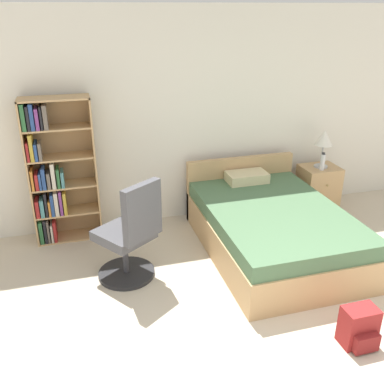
{
  "coord_description": "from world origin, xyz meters",
  "views": [
    {
      "loc": [
        -1.45,
        -1.75,
        2.56
      ],
      "look_at": [
        -0.39,
        1.98,
        0.87
      ],
      "focal_mm": 40.0,
      "sensor_mm": 36.0,
      "label": 1
    }
  ],
  "objects_px": {
    "bed": "(270,227)",
    "table_lamp": "(324,140)",
    "nightstand": "(318,188)",
    "water_bottle": "(323,162)",
    "office_chair": "(131,237)",
    "bookshelf": "(54,174)",
    "backpack_red": "(359,328)"
  },
  "relations": [
    {
      "from": "bed",
      "to": "table_lamp",
      "type": "distance_m",
      "value": 1.51
    },
    {
      "from": "nightstand",
      "to": "water_bottle",
      "type": "distance_m",
      "value": 0.43
    },
    {
      "from": "table_lamp",
      "to": "water_bottle",
      "type": "height_order",
      "value": "table_lamp"
    },
    {
      "from": "nightstand",
      "to": "table_lamp",
      "type": "relative_size",
      "value": 1.23
    },
    {
      "from": "bed",
      "to": "water_bottle",
      "type": "xyz_separation_m",
      "value": [
        1.03,
        0.69,
        0.44
      ]
    },
    {
      "from": "office_chair",
      "to": "bookshelf",
      "type": "bearing_deg",
      "value": 122.76
    },
    {
      "from": "table_lamp",
      "to": "backpack_red",
      "type": "distance_m",
      "value": 2.71
    },
    {
      "from": "bookshelf",
      "to": "backpack_red",
      "type": "xyz_separation_m",
      "value": [
        2.32,
        -2.49,
        -0.66
      ]
    },
    {
      "from": "table_lamp",
      "to": "water_bottle",
      "type": "relative_size",
      "value": 2.11
    },
    {
      "from": "office_chair",
      "to": "bed",
      "type": "bearing_deg",
      "value": 5.58
    },
    {
      "from": "bed",
      "to": "office_chair",
      "type": "xyz_separation_m",
      "value": [
        -1.59,
        -0.16,
        0.2
      ]
    },
    {
      "from": "nightstand",
      "to": "table_lamp",
      "type": "bearing_deg",
      "value": 5.15
    },
    {
      "from": "table_lamp",
      "to": "backpack_red",
      "type": "relative_size",
      "value": 1.46
    },
    {
      "from": "bookshelf",
      "to": "backpack_red",
      "type": "height_order",
      "value": "bookshelf"
    },
    {
      "from": "water_bottle",
      "to": "backpack_red",
      "type": "distance_m",
      "value": 2.54
    },
    {
      "from": "bed",
      "to": "table_lamp",
      "type": "bearing_deg",
      "value": 36.24
    },
    {
      "from": "bed",
      "to": "table_lamp",
      "type": "height_order",
      "value": "table_lamp"
    },
    {
      "from": "water_bottle",
      "to": "table_lamp",
      "type": "bearing_deg",
      "value": 64.64
    },
    {
      "from": "bookshelf",
      "to": "water_bottle",
      "type": "distance_m",
      "value": 3.31
    },
    {
      "from": "nightstand",
      "to": "bookshelf",
      "type": "bearing_deg",
      "value": 177.91
    },
    {
      "from": "office_chair",
      "to": "table_lamp",
      "type": "bearing_deg",
      "value": 19.47
    },
    {
      "from": "table_lamp",
      "to": "water_bottle",
      "type": "bearing_deg",
      "value": -115.36
    },
    {
      "from": "bookshelf",
      "to": "bed",
      "type": "xyz_separation_m",
      "value": [
        2.28,
        -0.91,
        -0.54
      ]
    },
    {
      "from": "bookshelf",
      "to": "office_chair",
      "type": "relative_size",
      "value": 1.54
    },
    {
      "from": "water_bottle",
      "to": "nightstand",
      "type": "bearing_deg",
      "value": 64.95
    },
    {
      "from": "nightstand",
      "to": "water_bottle",
      "type": "xyz_separation_m",
      "value": [
        -0.05,
        -0.1,
        0.42
      ]
    },
    {
      "from": "backpack_red",
      "to": "office_chair",
      "type": "bearing_deg",
      "value": 138.83
    },
    {
      "from": "bed",
      "to": "backpack_red",
      "type": "xyz_separation_m",
      "value": [
        0.04,
        -1.59,
        -0.12
      ]
    },
    {
      "from": "bed",
      "to": "nightstand",
      "type": "xyz_separation_m",
      "value": [
        1.07,
        0.79,
        0.03
      ]
    },
    {
      "from": "bed",
      "to": "backpack_red",
      "type": "relative_size",
      "value": 6.11
    },
    {
      "from": "office_chair",
      "to": "backpack_red",
      "type": "distance_m",
      "value": 2.2
    },
    {
      "from": "table_lamp",
      "to": "water_bottle",
      "type": "xyz_separation_m",
      "value": [
        -0.05,
        -0.1,
        -0.26
      ]
    }
  ]
}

